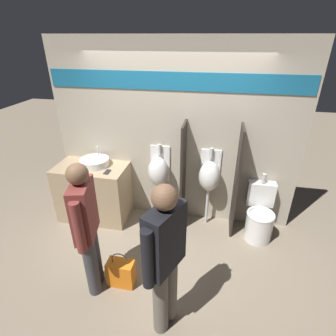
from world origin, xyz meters
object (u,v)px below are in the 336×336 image
Objects in this scene: urinal_near_counter at (159,172)px; shopping_bag at (121,273)px; sink_basin at (95,162)px; person_with_lanyard at (87,226)px; toilet at (259,217)px; urinal_far at (209,176)px; person_in_vest at (165,257)px; cell_phone at (107,172)px.

urinal_near_counter is 1.53m from shopping_bag.
sink_basin is at bearing 123.02° from shopping_bag.
person_with_lanyard is 0.78m from shopping_bag.
toilet is 2.07m from shopping_bag.
toilet is at bearing -71.24° from person_with_lanyard.
person_with_lanyard is (-1.21, -1.45, 0.06)m from urinal_far.
urinal_far reaches higher than toilet.
person_in_vest is 0.94m from person_with_lanyard.
urinal_near_counter is at bearing 83.51° from shopping_bag.
cell_phone is 1.19m from person_with_lanyard.
cell_phone is 1.49m from urinal_far.
person_in_vest is at bearing -30.69° from shopping_bag.
toilet reaches higher than shopping_bag.
cell_phone is at bearing -2.03° from person_with_lanyard.
cell_phone is at bearing -33.52° from sink_basin.
sink_basin is 0.27× the size of person_with_lanyard.
person_with_lanyard reaches higher than cell_phone.
person_in_vest reaches higher than urinal_near_counter.
urinal_far is 1.78m from shopping_bag.
person_with_lanyard is at bearing -129.70° from urinal_far.
urinal_near_counter is 1.00× the size of urinal_far.
urinal_near_counter is 1.33× the size of toilet.
urinal_near_counter is at bearing 38.23° from person_in_vest.
toilet is (2.23, 0.13, -0.58)m from cell_phone.
shopping_bag is (0.29, 0.09, -0.72)m from person_with_lanyard.
person_in_vest is at bearing -124.44° from toilet.
person_in_vest is (-0.31, -1.73, 0.08)m from urinal_far.
cell_phone is at bearing -157.47° from urinal_near_counter.
urinal_far is 1.33× the size of toilet.
toilet is 2.42m from person_with_lanyard.
urinal_far is at bearing 56.08° from shopping_bag.
sink_basin reaches higher than cell_phone.
shopping_bag is at bearing -144.45° from toilet.
shopping_bag is at bearing -96.49° from urinal_near_counter.
cell_phone is 0.09× the size of person_with_lanyard.
sink_basin is 0.91× the size of shopping_bag.
urinal_near_counter is (0.70, 0.29, -0.07)m from cell_phone.
shopping_bag is (-0.92, -1.37, -0.66)m from urinal_far.
toilet is 0.57× the size of person_in_vest.
urinal_near_counter is at bearing 173.86° from toilet.
sink_basin is 0.35× the size of urinal_far.
urinal_near_counter is 1.79m from person_in_vest.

